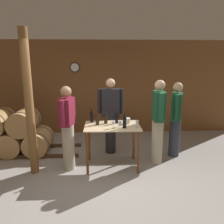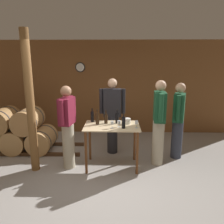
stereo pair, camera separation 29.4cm
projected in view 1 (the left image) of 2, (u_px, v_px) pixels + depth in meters
ground_plane at (100, 181)px, 3.96m from camera, size 14.00×14.00×0.00m
back_wall at (100, 88)px, 6.38m from camera, size 8.40×0.08×2.70m
barrel_rack at (12, 134)px, 5.07m from camera, size 3.09×0.78×1.06m
tasting_table at (112, 133)px, 4.37m from camera, size 1.09×0.74×0.88m
wooden_post at (29, 105)px, 3.99m from camera, size 0.16×0.16×2.70m
wine_bottle_far_left at (92, 117)px, 4.54m from camera, size 0.07×0.07×0.29m
wine_bottle_left at (97, 119)px, 4.37m from camera, size 0.07×0.07×0.30m
wine_bottle_center at (106, 119)px, 4.44m from camera, size 0.07×0.07×0.28m
wine_bottle_right at (117, 118)px, 4.47m from camera, size 0.07×0.07×0.29m
wine_bottle_far_right at (125, 122)px, 4.14m from camera, size 0.07×0.07×0.30m
wine_glass_near_left at (113, 123)px, 4.14m from camera, size 0.06×0.06×0.14m
wine_glass_near_center at (120, 122)px, 4.22m from camera, size 0.07×0.07×0.13m
wine_glass_near_right at (137, 122)px, 4.18m from camera, size 0.06×0.06×0.14m
ice_bucket at (127, 121)px, 4.45m from camera, size 0.14×0.14×0.11m
person_host at (158, 120)px, 4.49m from camera, size 0.25×0.59×1.76m
person_visitor_with_scarf at (68, 127)px, 4.24m from camera, size 0.29×0.58×1.67m
person_visitor_bearded at (176, 118)px, 4.84m from camera, size 0.34×0.56×1.68m
person_visitor_near_door at (111, 114)px, 5.01m from camera, size 0.59×0.24×1.75m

